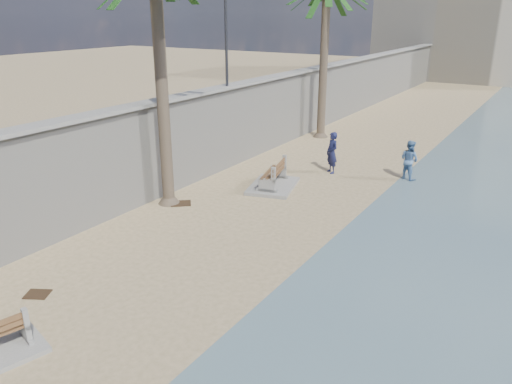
% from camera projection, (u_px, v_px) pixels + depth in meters
% --- Properties ---
extents(ground_plane, '(140.00, 140.00, 0.00)m').
position_uv_depth(ground_plane, '(99.00, 346.00, 10.49)').
color(ground_plane, tan).
extents(seawall, '(0.45, 70.00, 3.50)m').
position_uv_depth(seawall, '(307.00, 102.00, 28.40)').
color(seawall, gray).
rests_on(seawall, ground_plane).
extents(wall_cap, '(0.80, 70.00, 0.12)m').
position_uv_depth(wall_cap, '(308.00, 70.00, 27.79)').
color(wall_cap, gray).
rests_on(wall_cap, seawall).
extents(end_building, '(18.00, 12.00, 14.00)m').
position_uv_depth(end_building, '(479.00, 7.00, 50.48)').
color(end_building, '#B7AA93').
rests_on(end_building, ground_plane).
extents(bench_far, '(2.24, 2.78, 1.02)m').
position_uv_depth(bench_far, '(273.00, 177.00, 19.75)').
color(bench_far, gray).
rests_on(bench_far, ground_plane).
extents(streetlight, '(0.28, 0.28, 5.12)m').
position_uv_depth(streetlight, '(226.00, 11.00, 20.31)').
color(streetlight, '#2D2D33').
rests_on(streetlight, wall_cap).
extents(person_a, '(0.90, 0.85, 2.06)m').
position_uv_depth(person_a, '(332.00, 150.00, 21.39)').
color(person_a, '#16193C').
rests_on(person_a, ground_plane).
extents(person_b, '(1.08, 0.98, 1.84)m').
position_uv_depth(person_b, '(409.00, 158.00, 20.61)').
color(person_b, '#4F75A4').
rests_on(person_b, ground_plane).
extents(debris_b, '(0.72, 0.68, 0.03)m').
position_uv_depth(debris_b, '(37.00, 294.00, 12.38)').
color(debris_b, '#382616').
rests_on(debris_b, ground_plane).
extents(debris_c, '(0.93, 0.91, 0.03)m').
position_uv_depth(debris_c, '(181.00, 203.00, 18.21)').
color(debris_c, '#382616').
rests_on(debris_c, ground_plane).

